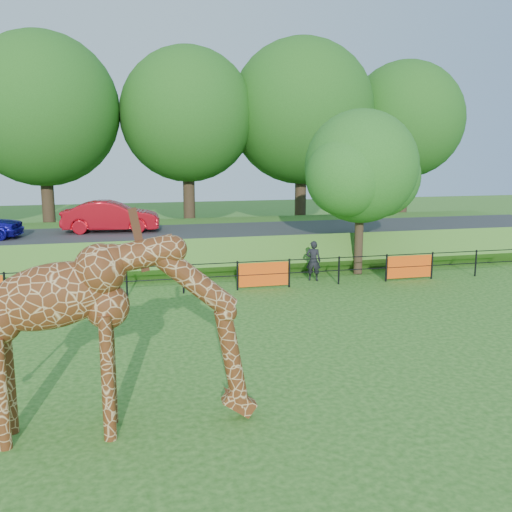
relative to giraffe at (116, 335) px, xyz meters
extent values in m
plane|color=#255A16|center=(2.34, 1.97, -1.83)|extent=(90.00, 90.00, 0.00)
cube|color=#255A16|center=(2.34, 17.47, -1.18)|extent=(40.00, 9.00, 1.30)
cube|color=#2E2E31|center=(2.34, 15.97, -0.47)|extent=(40.00, 5.00, 0.12)
imported|color=#B60D19|center=(-0.16, 16.58, 0.30)|extent=(4.45, 1.94, 1.42)
imported|color=black|center=(7.59, 10.83, -1.03)|extent=(0.69, 0.59, 1.60)
cylinder|color=#2E2114|center=(9.84, 11.57, -0.23)|extent=(0.36, 0.36, 3.20)
sphere|color=#24651C|center=(9.84, 11.57, 2.63)|extent=(4.60, 4.60, 4.60)
sphere|color=#24651C|center=(10.99, 12.26, 2.17)|extent=(3.45, 3.45, 3.45)
sphere|color=#24651C|center=(8.92, 10.88, 2.29)|extent=(3.22, 3.22, 3.22)
cylinder|color=#2E2114|center=(-3.66, 23.97, 0.67)|extent=(0.70, 0.70, 5.00)
sphere|color=#1E5015|center=(-3.66, 23.97, 5.48)|extent=(8.40, 8.40, 8.40)
cylinder|color=#2E2114|center=(4.34, 23.97, 0.67)|extent=(0.70, 0.70, 5.00)
sphere|color=#1E5015|center=(4.34, 23.97, 5.31)|extent=(7.80, 7.80, 7.80)
cylinder|color=#2E2114|center=(11.34, 23.97, 0.67)|extent=(0.70, 0.70, 5.00)
sphere|color=#1E5015|center=(11.34, 23.97, 5.59)|extent=(8.80, 8.80, 8.80)
cylinder|color=#2E2114|center=(18.34, 23.97, 0.67)|extent=(0.70, 0.70, 5.00)
sphere|color=#1E5015|center=(18.34, 23.97, 5.20)|extent=(7.40, 7.40, 7.40)
camera|label=1|loc=(0.12, -10.16, 3.29)|focal=40.00mm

